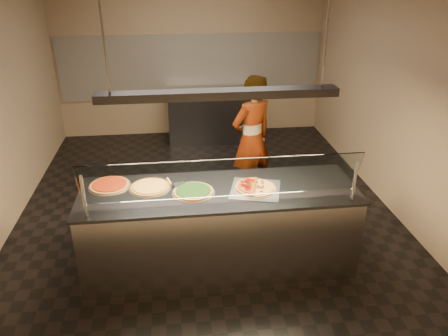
{
  "coord_description": "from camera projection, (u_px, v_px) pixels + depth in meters",
  "views": [
    {
      "loc": [
        -0.39,
        -5.28,
        3.07
      ],
      "look_at": [
        0.14,
        -0.95,
        1.02
      ],
      "focal_mm": 35.0,
      "sensor_mm": 36.0,
      "label": 1
    }
  ],
  "objects": [
    {
      "name": "wall_right",
      "position": [
        394.0,
        95.0,
        5.73
      ],
      "size": [
        0.02,
        6.0,
        3.0
      ],
      "primitive_type": "cube",
      "color": "#9A8463",
      "rests_on": "ground"
    },
    {
      "name": "pizza_spatula",
      "position": [
        174.0,
        182.0,
        4.64
      ],
      "size": [
        0.22,
        0.22,
        0.02
      ],
      "color": "#B7B7BC",
      "rests_on": "pizza_spinach"
    },
    {
      "name": "half_pizza_sausage",
      "position": [
        265.0,
        187.0,
        4.55
      ],
      "size": [
        0.31,
        0.45,
        0.04
      ],
      "color": "#9A5E28",
      "rests_on": "perforated_tray"
    },
    {
      "name": "pizza_cheese",
      "position": [
        150.0,
        187.0,
        4.58
      ],
      "size": [
        0.44,
        0.44,
        0.03
      ],
      "color": "silver",
      "rests_on": "serving_counter"
    },
    {
      "name": "perforated_tray",
      "position": [
        255.0,
        189.0,
        4.55
      ],
      "size": [
        0.62,
        0.62,
        0.01
      ],
      "color": "silver",
      "rests_on": "serving_counter"
    },
    {
      "name": "tile_band",
      "position": [
        192.0,
        67.0,
        8.22
      ],
      "size": [
        4.9,
        0.02,
        1.2
      ],
      "primitive_type": "cube",
      "color": "silver",
      "rests_on": "wall_back"
    },
    {
      "name": "wall_back",
      "position": [
        191.0,
        56.0,
        8.16
      ],
      "size": [
        5.0,
        0.02,
        3.0
      ],
      "primitive_type": "cube",
      "color": "#9A8463",
      "rests_on": "ground"
    },
    {
      "name": "pizza_tomato",
      "position": [
        110.0,
        185.0,
        4.61
      ],
      "size": [
        0.44,
        0.44,
        0.03
      ],
      "color": "silver",
      "rests_on": "serving_counter"
    },
    {
      "name": "lamp_rod_left",
      "position": [
        103.0,
        36.0,
        3.77
      ],
      "size": [
        0.02,
        0.02,
        1.01
      ],
      "primitive_type": "cylinder",
      "color": "#B7B7BC",
      "rests_on": "ceiling"
    },
    {
      "name": "worker",
      "position": [
        252.0,
        139.0,
        5.95
      ],
      "size": [
        0.77,
        0.69,
        1.78
      ],
      "primitive_type": "imported",
      "rotation": [
        0.0,
        0.0,
        3.65
      ],
      "color": "#3D3B42",
      "rests_on": "ground"
    },
    {
      "name": "prep_table",
      "position": [
        209.0,
        116.0,
        8.21
      ],
      "size": [
        1.57,
        0.74,
        0.93
      ],
      "color": "#303034",
      "rests_on": "ground"
    },
    {
      "name": "lamp_rod_right",
      "position": [
        327.0,
        32.0,
        3.99
      ],
      "size": [
        0.02,
        0.02,
        1.01
      ],
      "primitive_type": "cylinder",
      "color": "#B7B7BC",
      "rests_on": "ceiling"
    },
    {
      "name": "ground",
      "position": [
        206.0,
        206.0,
        6.1
      ],
      "size": [
        5.0,
        6.0,
        0.02
      ],
      "primitive_type": "cube",
      "color": "black",
      "rests_on": "ground"
    },
    {
      "name": "wall_front",
      "position": [
        242.0,
        238.0,
        2.75
      ],
      "size": [
        5.0,
        0.02,
        3.0
      ],
      "primitive_type": "cube",
      "color": "#9A8463",
      "rests_on": "ground"
    },
    {
      "name": "half_pizza_pepperoni",
      "position": [
        246.0,
        187.0,
        4.53
      ],
      "size": [
        0.31,
        0.45,
        0.05
      ],
      "color": "#9A5E28",
      "rests_on": "perforated_tray"
    },
    {
      "name": "pizza_spinach",
      "position": [
        193.0,
        191.0,
        4.48
      ],
      "size": [
        0.44,
        0.44,
        0.03
      ],
      "color": "silver",
      "rests_on": "serving_counter"
    },
    {
      "name": "serving_counter",
      "position": [
        219.0,
        227.0,
        4.74
      ],
      "size": [
        2.9,
        0.94,
        0.93
      ],
      "color": "#B7B7BC",
      "rests_on": "ground"
    },
    {
      "name": "heat_lamp_housing",
      "position": [
        219.0,
        94.0,
        4.11
      ],
      "size": [
        2.3,
        0.18,
        0.08
      ],
      "primitive_type": "cube",
      "color": "#303034",
      "rests_on": "ceiling"
    },
    {
      "name": "sneeze_guard",
      "position": [
        223.0,
        179.0,
        4.11
      ],
      "size": [
        2.66,
        0.18,
        0.54
      ],
      "color": "#B7B7BC",
      "rests_on": "serving_counter"
    }
  ]
}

